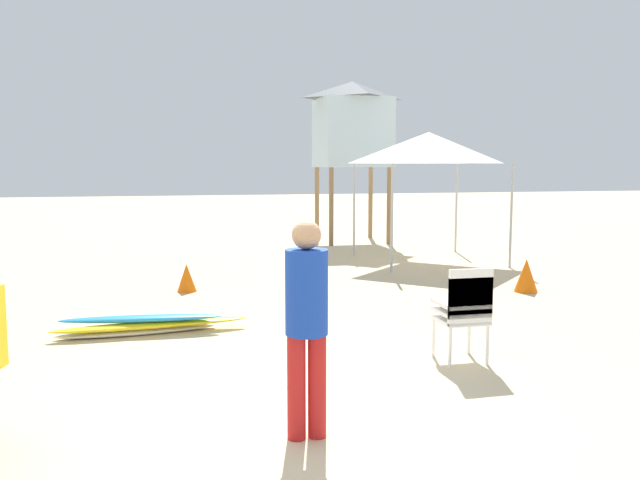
# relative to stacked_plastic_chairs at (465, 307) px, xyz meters

# --- Properties ---
(ground) EXTENTS (80.00, 80.00, 0.00)m
(ground) POSITION_rel_stacked_plastic_chairs_xyz_m (-2.20, -0.77, -0.60)
(ground) COLOR beige
(stacked_plastic_chairs) EXTENTS (0.48, 0.48, 1.02)m
(stacked_plastic_chairs) POSITION_rel_stacked_plastic_chairs_xyz_m (0.00, 0.00, 0.00)
(stacked_plastic_chairs) COLOR white
(stacked_plastic_chairs) RESTS_ON ground
(surfboard_pile) EXTENTS (2.38, 0.53, 0.24)m
(surfboard_pile) POSITION_rel_stacked_plastic_chairs_xyz_m (-3.28, 2.02, -0.49)
(surfboard_pile) COLOR white
(surfboard_pile) RESTS_ON ground
(lifeguard_near_left) EXTENTS (0.32, 0.32, 1.67)m
(lifeguard_near_left) POSITION_rel_stacked_plastic_chairs_xyz_m (-2.02, -1.48, 0.35)
(lifeguard_near_left) COLOR red
(lifeguard_near_left) RESTS_ON ground
(popup_canopy) EXTENTS (2.58, 2.58, 2.76)m
(popup_canopy) POSITION_rel_stacked_plastic_chairs_xyz_m (2.53, 7.00, 1.82)
(popup_canopy) COLOR #B2B2B7
(popup_canopy) RESTS_ON ground
(lifeguard_tower) EXTENTS (1.98, 1.98, 4.25)m
(lifeguard_tower) POSITION_rel_stacked_plastic_chairs_xyz_m (1.99, 10.91, 2.53)
(lifeguard_tower) COLOR olive
(lifeguard_tower) RESTS_ON ground
(traffic_cone_near) EXTENTS (0.32, 0.32, 0.46)m
(traffic_cone_near) POSITION_rel_stacked_plastic_chairs_xyz_m (-2.66, 4.70, -0.38)
(traffic_cone_near) COLOR orange
(traffic_cone_near) RESTS_ON ground
(traffic_cone_far) EXTENTS (0.38, 0.38, 0.55)m
(traffic_cone_far) POSITION_rel_stacked_plastic_chairs_xyz_m (2.74, 3.37, -0.33)
(traffic_cone_far) COLOR orange
(traffic_cone_far) RESTS_ON ground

